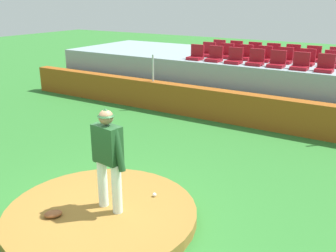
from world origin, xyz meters
name	(u,v)px	position (x,y,z in m)	size (l,w,h in m)	color
ground_plane	(102,219)	(0.00, 0.00, 0.00)	(60.00, 60.00, 0.00)	#2C702B
pitchers_mound	(101,214)	(0.00, 0.00, 0.10)	(3.34, 3.34, 0.20)	olive
pitcher	(108,152)	(0.12, 0.12, 1.25)	(0.77, 0.33, 1.82)	white
baseball	(154,195)	(0.54, 0.87, 0.23)	(0.07, 0.07, 0.07)	white
fielding_glove	(53,214)	(-0.52, -0.60, 0.25)	(0.30, 0.20, 0.11)	brown
brick_barrier	(239,108)	(0.00, 6.30, 0.49)	(17.28, 0.40, 0.97)	#944C17
fence_post_left	(153,68)	(-3.15, 6.30, 1.42)	(0.06, 0.06, 0.90)	silver
bleacher_platform	(268,82)	(0.00, 9.00, 0.83)	(15.77, 4.27, 1.65)	#84969D
stadium_chair_0	(196,55)	(-2.11, 7.41, 1.81)	(0.48, 0.44, 0.50)	maroon
stadium_chair_1	(215,57)	(-1.40, 7.41, 1.81)	(0.48, 0.44, 0.50)	maroon
stadium_chair_2	(234,58)	(-0.68, 7.36, 1.81)	(0.48, 0.44, 0.50)	maroon
stadium_chair_3	(256,60)	(0.02, 7.42, 1.81)	(0.48, 0.44, 0.50)	maroon
stadium_chair_4	(277,62)	(0.70, 7.40, 1.81)	(0.48, 0.44, 0.50)	maroon
stadium_chair_5	(300,64)	(1.41, 7.37, 1.81)	(0.48, 0.44, 0.50)	maroon
stadium_chair_6	(325,66)	(2.11, 7.38, 1.81)	(0.48, 0.44, 0.50)	maroon
stadium_chair_7	(208,52)	(-2.09, 8.30, 1.81)	(0.48, 0.44, 0.50)	maroon
stadium_chair_8	(226,53)	(-1.38, 8.30, 1.81)	(0.48, 0.44, 0.50)	maroon
stadium_chair_9	(245,55)	(-0.68, 8.28, 1.81)	(0.48, 0.44, 0.50)	maroon
stadium_chair_10	(264,57)	(0.00, 8.26, 1.81)	(0.48, 0.44, 0.50)	maroon
stadium_chair_11	(284,58)	(0.69, 8.27, 1.81)	(0.48, 0.44, 0.50)	maroon
stadium_chair_12	(307,60)	(1.39, 8.26, 1.81)	(0.48, 0.44, 0.50)	maroon
stadium_chair_13	(331,62)	(2.12, 8.29, 1.81)	(0.48, 0.44, 0.50)	maroon
stadium_chair_14	(218,49)	(-2.11, 9.21, 1.81)	(0.48, 0.44, 0.50)	maroon
stadium_chair_15	(235,50)	(-1.42, 9.22, 1.81)	(0.48, 0.44, 0.50)	maroon
stadium_chair_16	(254,52)	(-0.68, 9.17, 1.81)	(0.48, 0.44, 0.50)	maroon
stadium_chair_17	(272,53)	(0.00, 9.17, 1.81)	(0.48, 0.44, 0.50)	maroon
stadium_chair_18	(292,55)	(0.68, 9.21, 1.81)	(0.48, 0.44, 0.50)	maroon
stadium_chair_19	(313,56)	(1.38, 9.18, 1.81)	(0.48, 0.44, 0.50)	maroon
stadium_chair_20	(336,58)	(2.10, 9.18, 1.81)	(0.48, 0.44, 0.50)	maroon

